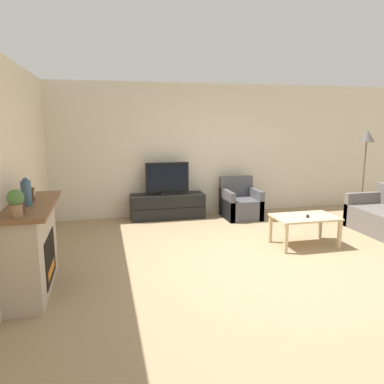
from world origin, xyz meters
TOP-DOWN VIEW (x-y plane):
  - ground_plane at (0.00, 0.00)m, footprint 24.00×24.00m
  - wall_back at (0.00, 2.92)m, footprint 12.00×0.06m
  - wall_left at (-3.29, 0.00)m, footprint 0.06×12.00m
  - fireplace at (-3.06, -0.21)m, footprint 0.51×1.50m
  - mantel_vase_left at (-3.04, -0.66)m, footprint 0.08×0.08m
  - mantel_vase_centre_left at (-3.04, -0.32)m, footprint 0.11×0.11m
  - mantel_clock at (-3.04, -0.06)m, footprint 0.08×0.11m
  - potted_plant at (-3.04, -0.84)m, footprint 0.16×0.16m
  - tv_stand at (-0.97, 2.63)m, footprint 1.48×0.45m
  - tv at (-0.97, 2.63)m, footprint 0.87×0.18m
  - armchair at (0.49, 2.36)m, footprint 0.70×0.76m
  - coffee_table at (0.85, 0.46)m, footprint 0.98×0.62m
  - remote at (0.87, 0.42)m, footprint 0.11×0.15m
  - floor_lamp at (2.73, 1.57)m, footprint 0.30×0.30m

SIDE VIEW (x-z plane):
  - ground_plane at x=0.00m, z-range 0.00..0.00m
  - tv_stand at x=-0.97m, z-range 0.00..0.50m
  - armchair at x=0.49m, z-range -0.13..0.68m
  - coffee_table at x=0.85m, z-range 0.18..0.66m
  - remote at x=0.87m, z-range 0.48..0.50m
  - fireplace at x=-3.06m, z-range 0.01..1.05m
  - tv at x=-0.97m, z-range 0.48..1.12m
  - mantel_clock at x=-3.04m, z-range 1.04..1.19m
  - mantel_vase_left at x=-3.04m, z-range 1.03..1.25m
  - mantel_vase_centre_left at x=-3.04m, z-range 1.03..1.34m
  - potted_plant at x=-3.04m, z-range 1.06..1.33m
  - wall_back at x=0.00m, z-range 0.00..2.70m
  - wall_left at x=-3.29m, z-range 0.00..2.70m
  - floor_lamp at x=2.73m, z-range 0.62..2.39m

